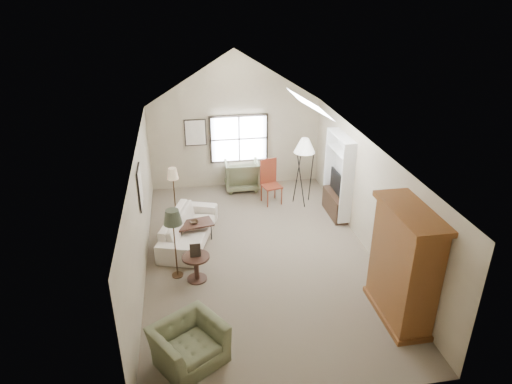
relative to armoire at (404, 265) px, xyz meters
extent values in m
cube|color=#685C4A|center=(-2.18, 2.40, -1.10)|extent=(5.00, 8.00, 0.01)
cube|color=tan|center=(-2.18, 6.40, 0.15)|extent=(5.00, 0.01, 2.50)
cube|color=tan|center=(-2.18, -1.60, 0.15)|extent=(5.00, 0.01, 2.50)
cube|color=tan|center=(-4.68, 2.40, 0.15)|extent=(0.01, 8.00, 2.50)
cube|color=tan|center=(0.32, 2.40, 0.15)|extent=(0.01, 8.00, 2.50)
cube|color=black|center=(-2.08, 6.36, 0.35)|extent=(1.72, 0.08, 1.42)
cube|color=black|center=(-4.65, 2.70, 0.65)|extent=(0.68, 0.04, 0.88)
cube|color=black|center=(-3.33, 6.37, 0.60)|extent=(0.62, 0.04, 0.78)
cube|color=brown|center=(0.00, 0.00, 0.00)|extent=(0.60, 1.50, 2.20)
cube|color=white|center=(0.16, 4.00, 0.05)|extent=(0.32, 1.30, 2.10)
cube|color=#382316|center=(0.14, 4.00, -0.80)|extent=(0.34, 1.18, 0.60)
cube|color=black|center=(0.14, 4.00, -0.18)|extent=(0.05, 0.90, 0.55)
imported|color=beige|center=(-3.71, 3.32, -0.77)|extent=(1.55, 2.45, 0.67)
imported|color=#686A4A|center=(-3.84, -0.50, -0.75)|extent=(1.41, 1.37, 0.70)
imported|color=#666A4A|center=(-2.06, 6.08, -0.65)|extent=(0.99, 1.01, 0.91)
cube|color=#392017|center=(-3.57, 3.35, -0.88)|extent=(0.94, 0.65, 0.44)
imported|color=#382717|center=(-3.57, 3.35, -0.63)|extent=(0.25, 0.25, 0.05)
cylinder|color=#331B14|center=(-3.61, 1.72, -0.81)|extent=(0.72, 0.72, 0.57)
cube|color=maroon|center=(-1.38, 4.97, -0.48)|extent=(0.58, 0.58, 1.24)
camera|label=1|loc=(-3.70, -6.20, 4.61)|focal=32.00mm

